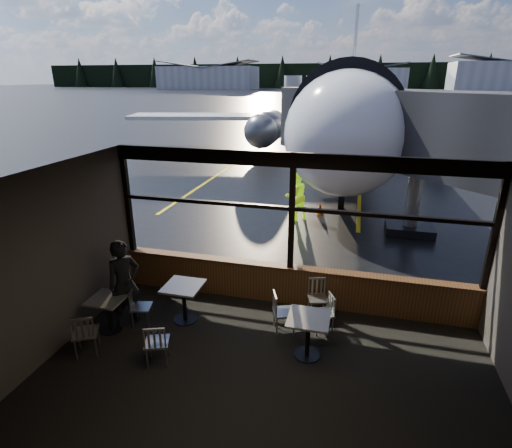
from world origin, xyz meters
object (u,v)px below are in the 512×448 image
at_px(chair_left_s, 86,333).
at_px(passenger, 124,283).
at_px(chair_near_e, 323,314).
at_px(ground_crew, 296,196).
at_px(cafe_table_near, 308,337).
at_px(cone_nose, 320,208).
at_px(cone_wing, 259,151).
at_px(chair_near_w, 284,312).
at_px(chair_near_n, 318,299).
at_px(cafe_table_left, 109,314).
at_px(chair_mid_s, 157,343).
at_px(cafe_table_mid, 184,303).
at_px(jet_bridge, 433,161).
at_px(airliner, 353,63).
at_px(chair_mid_w, 142,307).

height_order(chair_left_s, passenger, passenger).
xyz_separation_m(chair_near_e, ground_crew, (-1.63, 6.76, 0.49)).
relative_size(cafe_table_near, passenger, 0.44).
relative_size(passenger, cone_nose, 4.17).
bearing_deg(cone_wing, chair_near_w, -74.71).
bearing_deg(ground_crew, chair_near_e, 59.81).
xyz_separation_m(chair_near_n, ground_crew, (-1.48, 6.22, 0.47)).
distance_m(cafe_table_left, chair_near_n, 4.38).
bearing_deg(chair_near_e, chair_mid_s, 95.48).
distance_m(cafe_table_mid, cafe_table_left, 1.52).
height_order(jet_bridge, chair_near_n, jet_bridge).
relative_size(jet_bridge, ground_crew, 6.22).
bearing_deg(airliner, chair_near_n, -90.80).
bearing_deg(cafe_table_mid, chair_near_w, 3.27).
relative_size(chair_near_e, chair_mid_w, 1.01).
relative_size(cafe_table_left, chair_near_e, 0.90).
relative_size(cafe_table_mid, chair_near_n, 0.98).
height_order(cafe_table_near, chair_left_s, chair_left_s).
xyz_separation_m(chair_near_n, cone_wing, (-5.93, 18.71, -0.20)).
bearing_deg(chair_near_n, cafe_table_mid, 1.26).
distance_m(cafe_table_mid, passenger, 1.30).
relative_size(cafe_table_left, chair_near_w, 0.84).
relative_size(chair_mid_s, chair_left_s, 0.96).
height_order(airliner, chair_left_s, airliner).
distance_m(cafe_table_near, chair_mid_s, 2.76).
bearing_deg(chair_near_e, chair_mid_w, 74.59).
bearing_deg(ground_crew, cafe_table_mid, 36.13).
height_order(passenger, cone_wing, passenger).
xyz_separation_m(cafe_table_left, cone_nose, (3.42, 8.65, -0.15)).
xyz_separation_m(chair_near_e, chair_near_w, (-0.76, -0.20, 0.03)).
distance_m(cafe_table_near, cone_nose, 8.48).
bearing_deg(jet_bridge, chair_near_e, -113.12).
relative_size(chair_near_n, ground_crew, 0.48).
relative_size(chair_near_e, chair_mid_s, 0.96).
bearing_deg(cone_wing, cafe_table_left, -84.82).
xyz_separation_m(airliner, chair_mid_s, (-2.43, -23.04, -5.43)).
relative_size(chair_near_w, chair_mid_w, 1.09).
xyz_separation_m(chair_near_n, passenger, (-3.87, -1.24, 0.51)).
xyz_separation_m(cafe_table_left, ground_crew, (2.61, 7.80, 0.53)).
height_order(cafe_table_near, ground_crew, ground_crew).
bearing_deg(ground_crew, cone_nose, -177.49).
relative_size(chair_left_s, cone_nose, 2.02).
xyz_separation_m(cafe_table_mid, passenger, (-1.13, -0.38, 0.52)).
height_order(chair_near_n, chair_mid_w, chair_near_n).
xyz_separation_m(cafe_table_left, chair_mid_w, (0.54, 0.35, 0.03)).
distance_m(chair_near_n, ground_crew, 6.41).
bearing_deg(chair_near_w, airliner, 158.08).
xyz_separation_m(jet_bridge, chair_near_n, (-2.91, -5.91, -2.02)).
xyz_separation_m(cafe_table_left, passenger, (0.21, 0.34, 0.56)).
relative_size(cafe_table_mid, chair_mid_s, 0.97).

